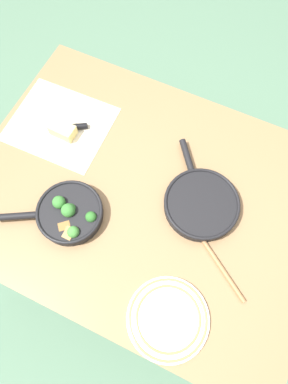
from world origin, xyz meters
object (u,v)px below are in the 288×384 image
object	(u,v)px
cheese_block	(63,130)
skillet_broccoli	(69,214)
grater_knife	(63,128)
dinner_plate_stack	(168,319)
wooden_spoon	(206,244)
skillet_eggs	(201,204)

from	to	relation	value
cheese_block	skillet_broccoli	bearing A→B (deg)	-56.03
grater_knife	dinner_plate_stack	xyz separation A→B (m)	(0.65, -0.46, 0.00)
cheese_block	dinner_plate_stack	xyz separation A→B (m)	(0.63, -0.45, -0.01)
wooden_spoon	grater_knife	distance (m)	0.69
grater_knife	cheese_block	distance (m)	0.03
cheese_block	dinner_plate_stack	bearing A→B (deg)	-35.14
skillet_eggs	grater_knife	distance (m)	0.60
skillet_broccoli	grater_knife	size ratio (longest dim) A/B	1.40
skillet_eggs	cheese_block	distance (m)	0.59
skillet_broccoli	dinner_plate_stack	xyz separation A→B (m)	(0.44, -0.16, -0.02)
skillet_broccoli	grater_knife	world-z (taller)	skillet_broccoli
wooden_spoon	grater_knife	size ratio (longest dim) A/B	1.22
skillet_broccoli	cheese_block	distance (m)	0.34
skillet_eggs	dinner_plate_stack	world-z (taller)	skillet_eggs
wooden_spoon	dinner_plate_stack	size ratio (longest dim) A/B	1.16
wooden_spoon	dinner_plate_stack	bearing A→B (deg)	119.77
cheese_block	dinner_plate_stack	size ratio (longest dim) A/B	0.38
grater_knife	wooden_spoon	bearing A→B (deg)	134.39
skillet_broccoli	dinner_plate_stack	distance (m)	0.47
grater_knife	dinner_plate_stack	size ratio (longest dim) A/B	0.95
grater_knife	cheese_block	xyz separation A→B (m)	(0.01, -0.02, 0.02)
skillet_broccoli	wooden_spoon	bearing A→B (deg)	163.31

